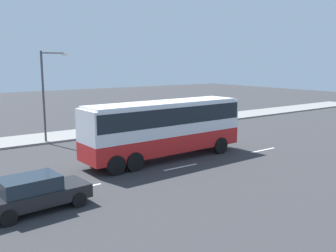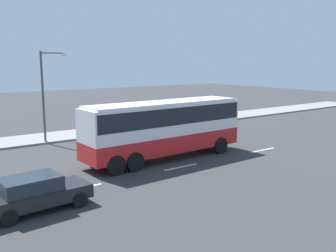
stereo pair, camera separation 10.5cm
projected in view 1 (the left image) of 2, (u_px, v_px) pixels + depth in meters
name	position (u px, v px, depth m)	size (l,w,h in m)	color
ground_plane	(155.00, 156.00, 24.38)	(120.00, 120.00, 0.00)	#333335
sidewalk_curb	(91.00, 133.00, 32.18)	(80.00, 4.00, 0.15)	gray
lane_centreline	(96.00, 185.00, 18.78)	(26.69, 0.16, 0.01)	white
coach_bus	(165.00, 124.00, 23.41)	(10.89, 2.88, 3.65)	red
car_black_sedan	(35.00, 192.00, 15.40)	(4.31, 2.11, 1.50)	black
pedestrian_near_curb	(176.00, 113.00, 36.36)	(0.32, 0.32, 1.71)	black
street_lamp	(46.00, 89.00, 27.79)	(2.05, 0.24, 6.74)	#47474C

